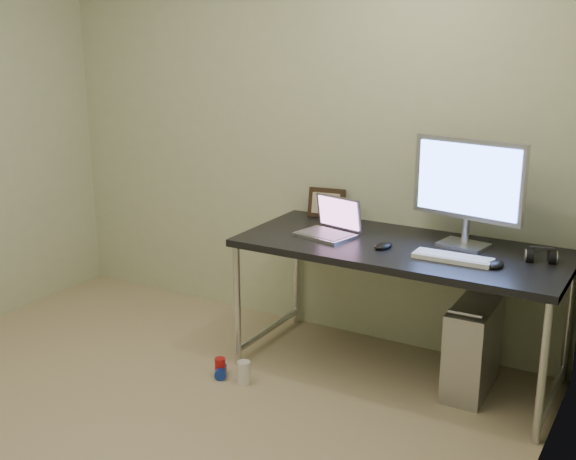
{
  "coord_description": "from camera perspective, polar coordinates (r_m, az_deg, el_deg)",
  "views": [
    {
      "loc": [
        2.19,
        -2.14,
        1.88
      ],
      "look_at": [
        0.37,
        1.02,
        0.85
      ],
      "focal_mm": 45.0,
      "sensor_mm": 36.0,
      "label": 1
    }
  ],
  "objects": [
    {
      "name": "desk",
      "position": [
        3.94,
        8.89,
        -2.19
      ],
      "size": [
        1.75,
        0.77,
        0.75
      ],
      "color": "black",
      "rests_on": "ground"
    },
    {
      "name": "can_red",
      "position": [
        4.1,
        -5.38,
        -10.75
      ],
      "size": [
        0.08,
        0.08,
        0.11
      ],
      "primitive_type": "cylinder",
      "rotation": [
        0.0,
        0.0,
        0.47
      ],
      "color": "red",
      "rests_on": "ground"
    },
    {
      "name": "webcam",
      "position": [
        4.31,
        5.3,
        1.85
      ],
      "size": [
        0.05,
        0.05,
        0.13
      ],
      "rotation": [
        0.0,
        0.0,
        -0.32
      ],
      "color": "silver",
      "rests_on": "desk"
    },
    {
      "name": "cable_b",
      "position": [
        4.2,
        16.19,
        -5.83
      ],
      "size": [
        0.02,
        0.11,
        0.71
      ],
      "primitive_type": "cylinder",
      "rotation": [
        0.14,
        0.0,
        0.09
      ],
      "color": "black",
      "rests_on": "ground"
    },
    {
      "name": "can_white",
      "position": [
        4.01,
        -3.51,
        -11.19
      ],
      "size": [
        0.08,
        0.08,
        0.13
      ],
      "primitive_type": "cylinder",
      "rotation": [
        0.0,
        0.0,
        0.15
      ],
      "color": "white",
      "rests_on": "ground"
    },
    {
      "name": "mouse_left",
      "position": [
        3.85,
        7.54,
        -1.13
      ],
      "size": [
        0.1,
        0.14,
        0.04
      ],
      "primitive_type": "ellipsoid",
      "rotation": [
        0.0,
        0.0,
        -0.22
      ],
      "color": "black",
      "rests_on": "desk"
    },
    {
      "name": "mouse_right",
      "position": [
        3.66,
        16.11,
        -2.54
      ],
      "size": [
        0.08,
        0.12,
        0.04
      ],
      "primitive_type": "ellipsoid",
      "rotation": [
        0.0,
        0.0,
        -0.09
      ],
      "color": "black",
      "rests_on": "desk"
    },
    {
      "name": "wall_back",
      "position": [
        4.51,
        0.55,
        7.76
      ],
      "size": [
        3.5,
        0.02,
        2.5
      ],
      "primitive_type": "cube",
      "color": "beige",
      "rests_on": "ground"
    },
    {
      "name": "cable_a",
      "position": [
        4.23,
        15.09,
        -5.29
      ],
      "size": [
        0.01,
        0.16,
        0.69
      ],
      "primitive_type": "cylinder",
      "rotation": [
        0.21,
        0.0,
        0.0
      ],
      "color": "black",
      "rests_on": "ground"
    },
    {
      "name": "tower_computer",
      "position": [
        3.98,
        14.39,
        -8.99
      ],
      "size": [
        0.21,
        0.47,
        0.52
      ],
      "rotation": [
        0.0,
        0.0,
        0.02
      ],
      "color": "silver",
      "rests_on": "ground"
    },
    {
      "name": "picture_frame",
      "position": [
        4.41,
        3.05,
        2.14
      ],
      "size": [
        0.24,
        0.1,
        0.18
      ],
      "primitive_type": "cube",
      "rotation": [
        -0.21,
        0.0,
        0.17
      ],
      "color": "black",
      "rests_on": "desk"
    },
    {
      "name": "headphones",
      "position": [
        3.81,
        19.35,
        -2.0
      ],
      "size": [
        0.16,
        0.09,
        0.1
      ],
      "rotation": [
        0.0,
        0.0,
        0.28
      ],
      "color": "black",
      "rests_on": "desk"
    },
    {
      "name": "wall_right",
      "position": [
        2.28,
        17.53,
        -1.08
      ],
      "size": [
        0.02,
        3.5,
        2.5
      ],
      "primitive_type": "cube",
      "color": "beige",
      "rests_on": "ground"
    },
    {
      "name": "laptop",
      "position": [
        4.05,
        3.38,
        0.3
      ],
      "size": [
        0.35,
        0.31,
        0.21
      ],
      "rotation": [
        0.0,
        0.0,
        -0.22
      ],
      "color": "#B8B7BF",
      "rests_on": "desk"
    },
    {
      "name": "floor",
      "position": [
        3.6,
        -13.92,
        -16.26
      ],
      "size": [
        3.5,
        3.5,
        0.0
      ],
      "primitive_type": "plane",
      "color": "tan",
      "rests_on": "ground"
    },
    {
      "name": "monitor",
      "position": [
        3.88,
        14.04,
        3.52
      ],
      "size": [
        0.61,
        0.22,
        0.58
      ],
      "rotation": [
        0.0,
        0.0,
        -0.17
      ],
      "color": "#B8B7BF",
      "rests_on": "desk"
    },
    {
      "name": "keyboard",
      "position": [
        3.71,
        12.89,
        -2.17
      ],
      "size": [
        0.39,
        0.13,
        0.02
      ],
      "primitive_type": "cube",
      "rotation": [
        0.0,
        0.0,
        0.01
      ],
      "color": "white",
      "rests_on": "desk"
    },
    {
      "name": "can_blue",
      "position": [
        4.11,
        -5.34,
        -11.04
      ],
      "size": [
        0.12,
        0.13,
        0.06
      ],
      "primitive_type": "cylinder",
      "rotation": [
        1.57,
        0.0,
        0.56
      ],
      "color": "#1431A3",
      "rests_on": "ground"
    }
  ]
}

